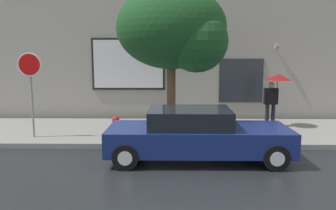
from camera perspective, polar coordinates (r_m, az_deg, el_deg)
ground_plane at (r=9.16m, az=0.95°, el=-9.14°), size 60.00×60.00×0.00m
sidewalk at (r=12.03m, az=0.94°, el=-4.45°), size 20.00×4.00×0.15m
building_facade at (r=14.24m, az=0.93°, el=11.38°), size 20.00×0.67×7.00m
parked_car at (r=8.99m, az=4.77°, el=-5.00°), size 4.72×1.89×1.37m
fire_hydrant at (r=10.77m, az=-8.74°, el=-3.79°), size 0.30×0.44×0.72m
pedestrian_with_umbrella at (r=12.86m, az=17.58°, el=3.17°), size 0.95×0.95×1.93m
street_tree at (r=10.51m, az=1.42°, el=12.35°), size 3.36×2.86×4.69m
stop_sign at (r=11.46m, az=-22.11°, el=4.27°), size 0.76×0.10×2.69m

